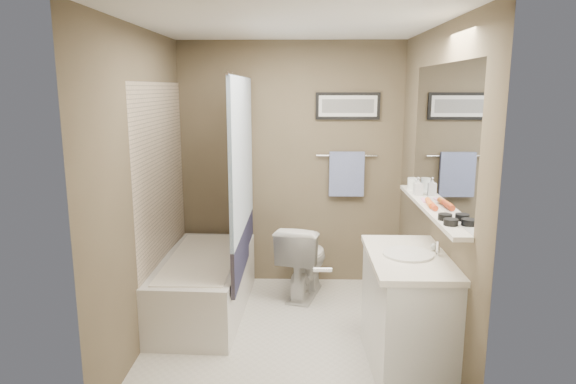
{
  "coord_description": "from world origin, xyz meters",
  "views": [
    {
      "loc": [
        0.1,
        -3.8,
        1.96
      ],
      "look_at": [
        0.0,
        0.15,
        1.15
      ],
      "focal_mm": 32.0,
      "sensor_mm": 36.0,
      "label": 1
    }
  ],
  "objects_px": {
    "soap_bottle": "(418,186)",
    "candle_bowl_far": "(445,217)",
    "toilet": "(304,259)",
    "candle_bowl_near": "(451,222)",
    "vanity": "(408,315)",
    "hair_brush_back": "(430,203)",
    "glass_jar": "(412,184)",
    "hair_brush_front": "(432,205)",
    "bathtub": "(204,285)"
  },
  "relations": [
    {
      "from": "soap_bottle",
      "to": "candle_bowl_far",
      "type": "bearing_deg",
      "value": -90.0
    },
    {
      "from": "toilet",
      "to": "candle_bowl_near",
      "type": "relative_size",
      "value": 7.89
    },
    {
      "from": "vanity",
      "to": "hair_brush_back",
      "type": "distance_m",
      "value": 0.82
    },
    {
      "from": "candle_bowl_far",
      "to": "glass_jar",
      "type": "height_order",
      "value": "glass_jar"
    },
    {
      "from": "candle_bowl_far",
      "to": "hair_brush_back",
      "type": "height_order",
      "value": "hair_brush_back"
    },
    {
      "from": "toilet",
      "to": "hair_brush_back",
      "type": "distance_m",
      "value": 1.56
    },
    {
      "from": "vanity",
      "to": "candle_bowl_far",
      "type": "xyz_separation_m",
      "value": [
        0.19,
        -0.1,
        0.73
      ]
    },
    {
      "from": "hair_brush_front",
      "to": "soap_bottle",
      "type": "bearing_deg",
      "value": 90.0
    },
    {
      "from": "bathtub",
      "to": "glass_jar",
      "type": "bearing_deg",
      "value": 2.46
    },
    {
      "from": "vanity",
      "to": "glass_jar",
      "type": "height_order",
      "value": "glass_jar"
    },
    {
      "from": "candle_bowl_near",
      "to": "hair_brush_front",
      "type": "xyz_separation_m",
      "value": [
        0.0,
        0.47,
        0.0
      ]
    },
    {
      "from": "hair_brush_back",
      "to": "hair_brush_front",
      "type": "bearing_deg",
      "value": -90.0
    },
    {
      "from": "glass_jar",
      "to": "bathtub",
      "type": "bearing_deg",
      "value": -179.78
    },
    {
      "from": "glass_jar",
      "to": "soap_bottle",
      "type": "xyz_separation_m",
      "value": [
        0.0,
        -0.22,
        0.02
      ]
    },
    {
      "from": "candle_bowl_near",
      "to": "glass_jar",
      "type": "height_order",
      "value": "glass_jar"
    },
    {
      "from": "glass_jar",
      "to": "soap_bottle",
      "type": "distance_m",
      "value": 0.22
    },
    {
      "from": "candle_bowl_far",
      "to": "toilet",
      "type": "bearing_deg",
      "value": 122.77
    },
    {
      "from": "bathtub",
      "to": "candle_bowl_near",
      "type": "bearing_deg",
      "value": -30.03
    },
    {
      "from": "candle_bowl_far",
      "to": "hair_brush_front",
      "type": "xyz_separation_m",
      "value": [
        0.0,
        0.34,
        0.0
      ]
    },
    {
      "from": "vanity",
      "to": "candle_bowl_near",
      "type": "height_order",
      "value": "candle_bowl_near"
    },
    {
      "from": "toilet",
      "to": "soap_bottle",
      "type": "relative_size",
      "value": 4.98
    },
    {
      "from": "vanity",
      "to": "bathtub",
      "type": "bearing_deg",
      "value": 148.67
    },
    {
      "from": "candle_bowl_far",
      "to": "hair_brush_back",
      "type": "bearing_deg",
      "value": 90.0
    },
    {
      "from": "toilet",
      "to": "vanity",
      "type": "height_order",
      "value": "vanity"
    },
    {
      "from": "vanity",
      "to": "soap_bottle",
      "type": "bearing_deg",
      "value": 72.81
    },
    {
      "from": "candle_bowl_far",
      "to": "hair_brush_back",
      "type": "xyz_separation_m",
      "value": [
        0.0,
        0.4,
        0.0
      ]
    },
    {
      "from": "candle_bowl_far",
      "to": "bathtub",
      "type": "bearing_deg",
      "value": 150.81
    },
    {
      "from": "toilet",
      "to": "candle_bowl_far",
      "type": "relative_size",
      "value": 7.89
    },
    {
      "from": "candle_bowl_near",
      "to": "hair_brush_front",
      "type": "relative_size",
      "value": 0.41
    },
    {
      "from": "vanity",
      "to": "soap_bottle",
      "type": "relative_size",
      "value": 6.31
    },
    {
      "from": "candle_bowl_near",
      "to": "glass_jar",
      "type": "distance_m",
      "value": 1.13
    },
    {
      "from": "bathtub",
      "to": "hair_brush_front",
      "type": "distance_m",
      "value": 2.1
    },
    {
      "from": "candle_bowl_near",
      "to": "soap_bottle",
      "type": "distance_m",
      "value": 0.92
    },
    {
      "from": "candle_bowl_near",
      "to": "hair_brush_front",
      "type": "height_order",
      "value": "hair_brush_front"
    },
    {
      "from": "candle_bowl_near",
      "to": "hair_brush_front",
      "type": "distance_m",
      "value": 0.47
    },
    {
      "from": "bathtub",
      "to": "hair_brush_back",
      "type": "distance_m",
      "value": 2.08
    },
    {
      "from": "bathtub",
      "to": "candle_bowl_far",
      "type": "relative_size",
      "value": 16.67
    },
    {
      "from": "hair_brush_front",
      "to": "soap_bottle",
      "type": "height_order",
      "value": "soap_bottle"
    },
    {
      "from": "toilet",
      "to": "hair_brush_front",
      "type": "relative_size",
      "value": 3.23
    },
    {
      "from": "candle_bowl_far",
      "to": "hair_brush_back",
      "type": "distance_m",
      "value": 0.4
    },
    {
      "from": "vanity",
      "to": "hair_brush_front",
      "type": "relative_size",
      "value": 4.09
    },
    {
      "from": "hair_brush_front",
      "to": "hair_brush_back",
      "type": "bearing_deg",
      "value": 90.0
    },
    {
      "from": "hair_brush_front",
      "to": "hair_brush_back",
      "type": "relative_size",
      "value": 1.0
    },
    {
      "from": "bathtub",
      "to": "candle_bowl_far",
      "type": "height_order",
      "value": "candle_bowl_far"
    },
    {
      "from": "hair_brush_front",
      "to": "glass_jar",
      "type": "bearing_deg",
      "value": 90.0
    },
    {
      "from": "hair_brush_front",
      "to": "hair_brush_back",
      "type": "height_order",
      "value": "same"
    },
    {
      "from": "vanity",
      "to": "soap_bottle",
      "type": "xyz_separation_m",
      "value": [
        0.19,
        0.69,
        0.79
      ]
    },
    {
      "from": "bathtub",
      "to": "toilet",
      "type": "distance_m",
      "value": 0.98
    },
    {
      "from": "candle_bowl_far",
      "to": "soap_bottle",
      "type": "xyz_separation_m",
      "value": [
        0.0,
        0.79,
        0.05
      ]
    },
    {
      "from": "bathtub",
      "to": "hair_brush_front",
      "type": "xyz_separation_m",
      "value": [
        1.79,
        -0.66,
        0.89
      ]
    }
  ]
}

